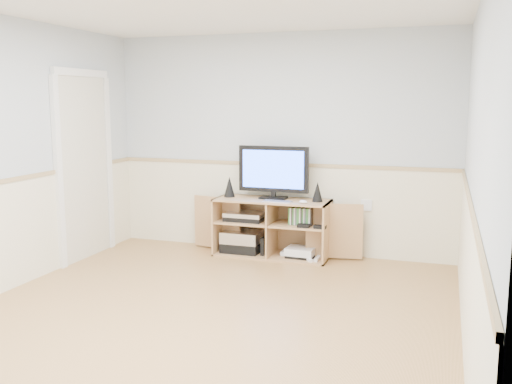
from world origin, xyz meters
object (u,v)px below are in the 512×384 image
media_cabinet (273,226)px  game_consoles (300,252)px  keyboard (277,201)px  monitor (273,171)px

media_cabinet → game_consoles: media_cabinet is taller
keyboard → game_consoles: 0.64m
monitor → keyboard: 0.38m
keyboard → game_consoles: (0.23, 0.13, -0.59)m
monitor → game_consoles: 0.96m
keyboard → game_consoles: keyboard is taller
media_cabinet → keyboard: 0.39m
game_consoles → keyboard: bearing=-150.7°
media_cabinet → keyboard: keyboard is taller
monitor → game_consoles: size_ratio=1.78×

